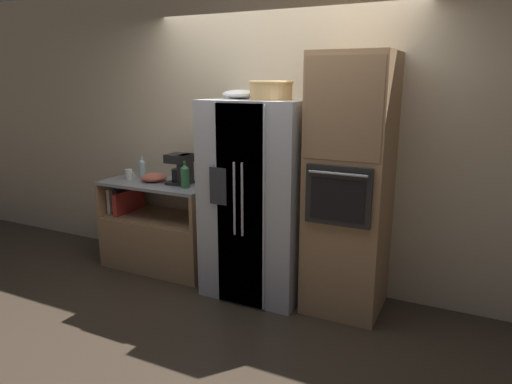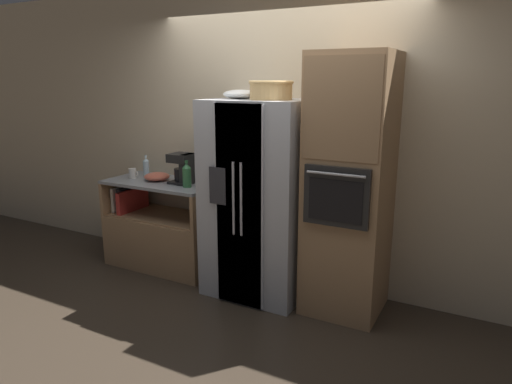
% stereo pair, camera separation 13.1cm
% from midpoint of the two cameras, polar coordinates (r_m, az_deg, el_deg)
% --- Properties ---
extents(ground_plane, '(20.00, 20.00, 0.00)m').
position_cam_midpoint_polar(ground_plane, '(4.29, 1.33, -12.44)').
color(ground_plane, '#382D23').
extents(wall_back, '(12.00, 0.06, 2.80)m').
position_cam_midpoint_polar(wall_back, '(4.28, 4.16, 7.11)').
color(wall_back, beige).
rests_on(wall_back, ground_plane).
extents(counter_left, '(1.17, 0.60, 0.90)m').
position_cam_midpoint_polar(counter_left, '(4.86, -10.66, -5.27)').
color(counter_left, '#A87F56').
rests_on(counter_left, ground_plane).
extents(refrigerator, '(0.88, 0.75, 1.74)m').
position_cam_midpoint_polar(refrigerator, '(4.04, 1.30, -0.91)').
color(refrigerator, silver).
rests_on(refrigerator, ground_plane).
extents(wall_oven, '(0.62, 0.69, 2.11)m').
position_cam_midpoint_polar(wall_oven, '(3.76, 12.55, 0.58)').
color(wall_oven, '#A87F56').
rests_on(wall_oven, ground_plane).
extents(wicker_basket, '(0.37, 0.37, 0.15)m').
position_cam_midpoint_polar(wicker_basket, '(3.81, 2.90, 12.68)').
color(wicker_basket, tan).
rests_on(wicker_basket, refrigerator).
extents(fruit_bowl, '(0.30, 0.30, 0.08)m').
position_cam_midpoint_polar(fruit_bowl, '(4.03, -1.05, 12.13)').
color(fruit_bowl, white).
rests_on(fruit_bowl, refrigerator).
extents(bottle_tall, '(0.06, 0.06, 0.22)m').
position_cam_midpoint_polar(bottle_tall, '(4.95, -12.83, 3.07)').
color(bottle_tall, silver).
rests_on(bottle_tall, counter_left).
extents(bottle_short, '(0.08, 0.08, 0.26)m').
position_cam_midpoint_polar(bottle_short, '(4.37, -7.80, 2.11)').
color(bottle_short, '#33723F').
rests_on(bottle_short, counter_left).
extents(mug, '(0.11, 0.08, 0.10)m').
position_cam_midpoint_polar(mug, '(4.89, -14.41, 2.27)').
color(mug, silver).
rests_on(mug, counter_left).
extents(mixing_bowl, '(0.26, 0.26, 0.08)m').
position_cam_midpoint_polar(mixing_bowl, '(4.73, -11.51, 1.91)').
color(mixing_bowl, '#DB664C').
rests_on(mixing_bowl, counter_left).
extents(coffee_maker, '(0.22, 0.21, 0.30)m').
position_cam_midpoint_polar(coffee_maker, '(4.52, -8.23, 3.04)').
color(coffee_maker, black).
rests_on(coffee_maker, counter_left).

